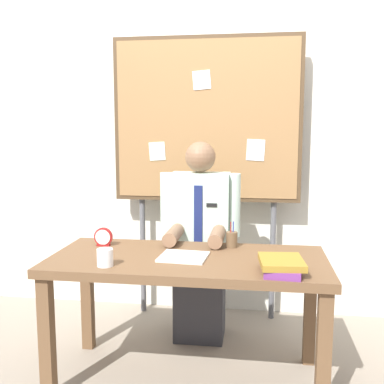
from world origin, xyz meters
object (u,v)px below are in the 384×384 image
desk (188,274)px  book_stack (282,265)px  person (200,249)px  open_notebook (183,257)px  coffee_mug (105,257)px  desk_clock (103,238)px  bulletin_board (206,123)px  pen_holder (232,239)px

desk → book_stack: size_ratio=5.54×
person → open_notebook: size_ratio=5.28×
person → coffee_mug: (-0.41, -0.79, 0.15)m
desk → desk_clock: size_ratio=13.63×
bulletin_board → person: bearing=-90.0°
desk_clock → bulletin_board: bearing=53.7°
bulletin_board → pen_holder: bulletin_board is taller
bulletin_board → pen_holder: 1.01m
open_notebook → pen_holder: size_ratio=1.64×
person → bulletin_board: size_ratio=0.64×
desk_clock → coffee_mug: 0.43m
coffee_mug → pen_holder: pen_holder is taller
desk_clock → coffee_mug: bearing=-69.6°
desk → open_notebook: (-0.02, -0.02, 0.10)m
bulletin_board → pen_holder: bearing=-70.8°
desk_clock → pen_holder: (0.79, 0.08, -0.00)m
person → bulletin_board: 0.94m
coffee_mug → pen_holder: (0.64, 0.48, 0.00)m
person → book_stack: 0.94m
bulletin_board → desk_clock: bulletin_board is taller
open_notebook → coffee_mug: bearing=-151.2°
book_stack → open_notebook: book_stack is taller
person → pen_holder: (0.24, -0.31, 0.15)m
book_stack → coffee_mug: coffee_mug is taller
desk → coffee_mug: (-0.41, -0.23, 0.14)m
coffee_mug → person: bearing=62.7°
open_notebook → coffee_mug: size_ratio=2.81×
person → open_notebook: person is taller
desk → pen_holder: size_ratio=9.81×
open_notebook → coffee_mug: 0.44m
person → coffee_mug: size_ratio=14.85×
bulletin_board → book_stack: 1.45m
desk → coffee_mug: coffee_mug is taller
book_stack → open_notebook: bearing=160.4°
desk → open_notebook: open_notebook is taller
pen_holder → bulletin_board: bearing=109.2°
coffee_mug → book_stack: bearing=1.3°
coffee_mug → desk_clock: bearing=110.4°
book_stack → coffee_mug: 0.92m
coffee_mug → pen_holder: size_ratio=0.58×
desk → desk_clock: bearing=163.1°
open_notebook → desk_clock: (-0.54, 0.19, 0.05)m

